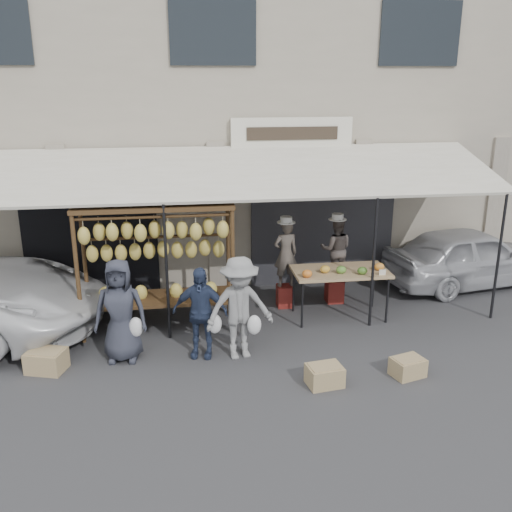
{
  "coord_description": "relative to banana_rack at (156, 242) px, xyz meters",
  "views": [
    {
      "loc": [
        -0.79,
        -7.72,
        4.23
      ],
      "look_at": [
        0.51,
        1.4,
        1.3
      ],
      "focal_mm": 40.0,
      "sensor_mm": 36.0,
      "label": 1
    }
  ],
  "objects": [
    {
      "name": "ground_plane",
      "position": [
        1.16,
        -1.52,
        -1.57
      ],
      "size": [
        90.0,
        90.0,
        0.0
      ],
      "primitive_type": "plane",
      "color": "#2D2D30"
    },
    {
      "name": "shophouse",
      "position": [
        1.16,
        4.98,
        2.07
      ],
      "size": [
        24.0,
        6.15,
        7.3
      ],
      "color": "#A79B87",
      "rests_on": "ground_plane"
    },
    {
      "name": "awning",
      "position": [
        1.17,
        0.76,
        1.0
      ],
      "size": [
        10.0,
        2.35,
        2.92
      ],
      "color": "silver",
      "rests_on": "ground_plane"
    },
    {
      "name": "banana_rack",
      "position": [
        0.0,
        0.0,
        0.0
      ],
      "size": [
        2.6,
        0.9,
        2.24
      ],
      "color": "#321E12",
      "rests_on": "ground_plane"
    },
    {
      "name": "produce_table",
      "position": [
        3.23,
        0.05,
        -0.71
      ],
      "size": [
        1.7,
        0.9,
        1.04
      ],
      "color": "tan",
      "rests_on": "ground_plane"
    },
    {
      "name": "vendor_left",
      "position": [
        2.35,
        0.71,
        -0.52
      ],
      "size": [
        0.5,
        0.36,
        1.27
      ],
      "primitive_type": "imported",
      "rotation": [
        0.0,
        0.0,
        3.27
      ],
      "color": "#534A43",
      "rests_on": "stool_left"
    },
    {
      "name": "vendor_right",
      "position": [
        3.34,
        0.81,
        -0.51
      ],
      "size": [
        0.69,
        0.59,
        1.24
      ],
      "primitive_type": "imported",
      "rotation": [
        0.0,
        0.0,
        2.92
      ],
      "color": "#4A423F",
      "rests_on": "stool_right"
    },
    {
      "name": "customer_left",
      "position": [
        -0.55,
        -1.03,
        -0.76
      ],
      "size": [
        0.83,
        0.58,
        1.63
      ],
      "primitive_type": "imported",
      "rotation": [
        0.0,
        0.0,
        -0.08
      ],
      "color": "#2E303C",
      "rests_on": "ground_plane"
    },
    {
      "name": "customer_mid",
      "position": [
        0.66,
        -1.08,
        -0.84
      ],
      "size": [
        0.92,
        0.55,
        1.47
      ],
      "primitive_type": "imported",
      "rotation": [
        0.0,
        0.0,
        -0.24
      ],
      "color": "#283452",
      "rests_on": "ground_plane"
    },
    {
      "name": "customer_right",
      "position": [
        1.26,
        -1.21,
        -0.75
      ],
      "size": [
        1.15,
        0.78,
        1.64
      ],
      "primitive_type": "imported",
      "rotation": [
        0.0,
        0.0,
        0.17
      ],
      "color": "gray",
      "rests_on": "ground_plane"
    },
    {
      "name": "stool_left",
      "position": [
        2.35,
        0.71,
        -1.36
      ],
      "size": [
        0.36,
        0.36,
        0.42
      ],
      "primitive_type": "cube",
      "rotation": [
        0.0,
        0.0,
        -0.26
      ],
      "color": "maroon",
      "rests_on": "ground_plane"
    },
    {
      "name": "stool_right",
      "position": [
        3.34,
        0.81,
        -1.35
      ],
      "size": [
        0.34,
        0.34,
        0.45
      ],
      "primitive_type": "cube",
      "rotation": [
        0.0,
        0.0,
        0.08
      ],
      "color": "maroon",
      "rests_on": "ground_plane"
    },
    {
      "name": "crate_near_a",
      "position": [
        2.36,
        -2.24,
        -1.43
      ],
      "size": [
        0.54,
        0.44,
        0.29
      ],
      "primitive_type": "cube",
      "rotation": [
        0.0,
        0.0,
        0.14
      ],
      "color": "tan",
      "rests_on": "ground_plane"
    },
    {
      "name": "crate_near_b",
      "position": [
        3.63,
        -2.15,
        -1.44
      ],
      "size": [
        0.54,
        0.46,
        0.27
      ],
      "primitive_type": "cube",
      "rotation": [
        0.0,
        0.0,
        0.29
      ],
      "color": "tan",
      "rests_on": "ground_plane"
    },
    {
      "name": "crate_far",
      "position": [
        -1.65,
        -1.25,
        -1.41
      ],
      "size": [
        0.64,
        0.55,
        0.32
      ],
      "primitive_type": "cube",
      "rotation": [
        0.0,
        0.0,
        -0.3
      ],
      "color": "tan",
      "rests_on": "ground_plane"
    },
    {
      "name": "sedan",
      "position": [
        6.39,
        1.32,
        -0.95
      ],
      "size": [
        3.88,
        2.09,
        1.26
      ],
      "primitive_type": "imported",
      "rotation": [
        0.0,
        0.0,
        1.74
      ],
      "color": "#B4B5BB",
      "rests_on": "ground_plane"
    }
  ]
}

